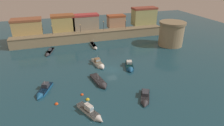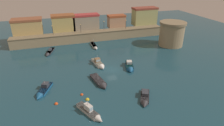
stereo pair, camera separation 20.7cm
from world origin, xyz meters
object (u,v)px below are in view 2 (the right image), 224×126
(moored_boat_0, at_px, (91,112))
(moored_boat_7, at_px, (94,46))
(moored_boat_4, at_px, (130,67))
(mooring_buoy_0, at_px, (56,104))
(moored_boat_1, at_px, (49,52))
(fortress_tower, at_px, (172,34))
(mooring_buoy_1, at_px, (87,100))
(mooring_buoy_2, at_px, (82,95))
(moored_boat_2, at_px, (43,91))
(quay_lamp_1, at_px, (81,27))
(quay_lamp_3, at_px, (126,23))
(moored_boat_6, at_px, (99,64))
(quay_lamp_2, at_px, (104,24))
(quay_lamp_0, at_px, (52,29))
(moored_boat_3, at_px, (145,98))
(moored_boat_5, at_px, (100,82))

(moored_boat_0, distance_m, moored_boat_7, 34.15)
(moored_boat_4, distance_m, mooring_buoy_0, 21.71)
(moored_boat_1, relative_size, moored_boat_4, 1.10)
(fortress_tower, height_order, moored_boat_4, fortress_tower)
(moored_boat_0, xyz_separation_m, mooring_buoy_0, (-5.80, 5.01, -0.50))
(moored_boat_4, distance_m, mooring_buoy_1, 16.81)
(moored_boat_7, relative_size, mooring_buoy_2, 11.33)
(moored_boat_2, bearing_deg, moored_boat_1, -161.32)
(moored_boat_0, relative_size, mooring_buoy_1, 8.74)
(quay_lamp_1, bearing_deg, moored_boat_1, -145.24)
(moored_boat_1, bearing_deg, moored_boat_4, 66.47)
(quay_lamp_1, bearing_deg, moored_boat_7, -65.54)
(quay_lamp_3, bearing_deg, fortress_tower, -48.33)
(quay_lamp_3, bearing_deg, mooring_buoy_2, -124.31)
(fortress_tower, distance_m, moored_boat_6, 29.15)
(moored_boat_6, bearing_deg, mooring_buoy_2, -37.08)
(moored_boat_4, relative_size, moored_boat_7, 0.89)
(moored_boat_6, height_order, mooring_buoy_0, moored_boat_6)
(moored_boat_6, bearing_deg, quay_lamp_2, 152.45)
(moored_boat_1, bearing_deg, mooring_buoy_2, 30.48)
(moored_boat_1, bearing_deg, fortress_tower, 100.26)
(mooring_buoy_2, bearing_deg, moored_boat_1, 103.09)
(fortress_tower, relative_size, quay_lamp_0, 2.68)
(fortress_tower, distance_m, quay_lamp_0, 40.77)
(quay_lamp_3, bearing_deg, moored_boat_0, -119.15)
(moored_boat_2, height_order, mooring_buoy_1, moored_boat_2)
(moored_boat_6, xyz_separation_m, mooring_buoy_1, (-6.04, -14.41, -0.50))
(moored_boat_7, bearing_deg, quay_lamp_0, -118.62)
(moored_boat_3, relative_size, mooring_buoy_2, 9.49)
(quay_lamp_2, height_order, mooring_buoy_0, quay_lamp_2)
(moored_boat_0, relative_size, moored_boat_4, 1.06)
(moored_boat_0, xyz_separation_m, mooring_buoy_1, (0.25, 4.53, -0.50))
(fortress_tower, xyz_separation_m, moored_boat_4, (-20.43, -12.35, -3.62))
(moored_boat_1, distance_m, moored_boat_5, 24.91)
(quay_lamp_2, bearing_deg, moored_boat_1, -158.32)
(quay_lamp_3, relative_size, mooring_buoy_0, 4.61)
(mooring_buoy_2, bearing_deg, mooring_buoy_1, -69.08)
(moored_boat_3, distance_m, mooring_buoy_0, 17.47)
(mooring_buoy_0, bearing_deg, moored_boat_0, -40.82)
(mooring_buoy_0, bearing_deg, moored_boat_4, 26.55)
(moored_boat_5, height_order, mooring_buoy_2, moored_boat_5)
(quay_lamp_0, height_order, quay_lamp_3, same)
(mooring_buoy_2, bearing_deg, moored_boat_4, 29.94)
(moored_boat_1, relative_size, mooring_buoy_1, 9.09)
(mooring_buoy_2, bearing_deg, fortress_tower, 30.66)
(moored_boat_0, relative_size, moored_boat_2, 1.02)
(quay_lamp_2, relative_size, moored_boat_0, 0.51)
(quay_lamp_0, bearing_deg, moored_boat_2, -97.08)
(moored_boat_2, relative_size, moored_boat_6, 0.94)
(mooring_buoy_0, bearing_deg, moored_boat_3, -13.49)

